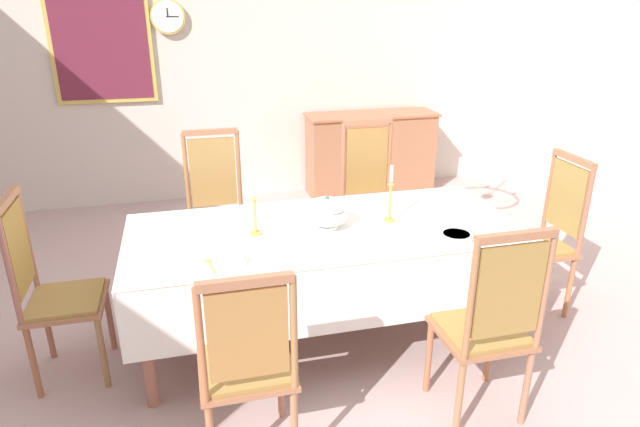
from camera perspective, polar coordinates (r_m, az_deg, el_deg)
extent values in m
cube|color=#BC9F9C|center=(3.68, 0.82, -13.64)|extent=(7.10, 6.09, 0.04)
cube|color=beige|center=(6.05, -6.97, 17.33)|extent=(7.10, 0.08, 3.32)
cylinder|color=#9D634F|center=(3.13, -17.60, -13.13)|extent=(0.07, 0.07, 0.75)
cylinder|color=#9E724F|center=(3.63, 19.10, -8.17)|extent=(0.07, 0.07, 0.75)
cylinder|color=#A46953|center=(3.83, -17.11, -6.22)|extent=(0.07, 0.07, 0.75)
cylinder|color=#9F6F4A|center=(4.25, 13.27, -2.97)|extent=(0.07, 0.07, 0.75)
cube|color=#A56B4C|center=(3.40, 0.45, -2.63)|extent=(2.24, 0.90, 0.08)
cube|color=#A26849|center=(3.37, 0.45, -1.78)|extent=(2.36, 1.02, 0.03)
cube|color=white|center=(3.37, 0.45, -1.51)|extent=(2.38, 1.04, 0.00)
cube|color=white|center=(3.02, 2.91, -8.88)|extent=(2.38, 0.00, 0.41)
cube|color=white|center=(3.91, -1.44, -1.45)|extent=(2.38, 0.00, 0.41)
cube|color=white|center=(3.39, -19.42, -6.60)|extent=(0.00, 1.04, 0.41)
cube|color=white|center=(3.90, 17.54, -2.59)|extent=(0.00, 1.04, 0.41)
cylinder|color=#996946|center=(2.99, -11.66, -17.73)|extent=(0.04, 0.04, 0.46)
cylinder|color=#A66452|center=(3.01, -4.11, -16.91)|extent=(0.04, 0.04, 0.46)
cube|color=#A26849|center=(2.70, -7.66, -15.72)|extent=(0.44, 0.42, 0.03)
cube|color=#A07A3D|center=(2.69, -7.69, -15.30)|extent=(0.40, 0.38, 0.02)
cylinder|color=#A86441|center=(2.37, -12.25, -13.38)|extent=(0.03, 0.03, 0.55)
cylinder|color=#9F7044|center=(2.40, -2.72, -12.35)|extent=(0.03, 0.03, 0.55)
cube|color=#A5733C|center=(2.36, -7.48, -12.36)|extent=(0.34, 0.02, 0.42)
cube|color=#A26849|center=(2.24, -7.79, -7.06)|extent=(0.40, 0.04, 0.04)
cylinder|color=#9A6252|center=(4.13, -7.45, -5.48)|extent=(0.04, 0.04, 0.46)
cylinder|color=#9B5F43|center=(4.12, -12.72, -5.98)|extent=(0.04, 0.04, 0.46)
cylinder|color=#AB643F|center=(4.46, -8.03, -3.41)|extent=(0.04, 0.04, 0.46)
cylinder|color=#9E7142|center=(4.44, -12.91, -3.87)|extent=(0.04, 0.04, 0.46)
cube|color=#A26849|center=(4.18, -10.50, -1.67)|extent=(0.44, 0.42, 0.03)
cube|color=#A07A3D|center=(4.17, -10.52, -1.36)|extent=(0.40, 0.38, 0.02)
cylinder|color=#A16640|center=(4.25, -8.39, 4.00)|extent=(0.03, 0.03, 0.69)
cylinder|color=#AA7042|center=(4.23, -13.65, 3.53)|extent=(0.03, 0.03, 0.69)
cube|color=#A57C43|center=(4.23, -11.05, 4.21)|extent=(0.34, 0.02, 0.52)
cube|color=#A26849|center=(4.15, -11.36, 8.30)|extent=(0.40, 0.04, 0.04)
cylinder|color=#AB6344|center=(3.22, 11.22, -14.37)|extent=(0.04, 0.04, 0.46)
cylinder|color=#A16642|center=(3.39, 17.22, -13.07)|extent=(0.04, 0.04, 0.46)
cylinder|color=#A1704D|center=(2.97, 14.24, -18.20)|extent=(0.04, 0.04, 0.46)
cylinder|color=#9A6B52|center=(3.15, 20.63, -16.51)|extent=(0.04, 0.04, 0.46)
cube|color=#A26849|center=(3.04, 16.32, -11.81)|extent=(0.44, 0.42, 0.03)
cube|color=#A07A3D|center=(3.03, 16.37, -11.42)|extent=(0.40, 0.38, 0.02)
cylinder|color=#9E6A44|center=(2.64, 15.38, -8.86)|extent=(0.03, 0.03, 0.62)
cylinder|color=#9F6C4F|center=(2.84, 22.33, -7.52)|extent=(0.03, 0.03, 0.62)
cube|color=olive|center=(2.72, 19.06, -7.61)|extent=(0.34, 0.02, 0.47)
cube|color=#A26849|center=(2.60, 19.81, -2.23)|extent=(0.40, 0.04, 0.04)
cylinder|color=#A96D4E|center=(4.41, 8.47, -3.70)|extent=(0.04, 0.04, 0.46)
cylinder|color=#A56F47|center=(4.29, 3.76, -4.26)|extent=(0.04, 0.04, 0.46)
cylinder|color=#9F7041|center=(4.72, 6.84, -1.89)|extent=(0.04, 0.04, 0.46)
cylinder|color=#A96C40|center=(4.60, 2.40, -2.36)|extent=(0.04, 0.04, 0.46)
cube|color=#A26849|center=(4.41, 5.48, -0.15)|extent=(0.44, 0.42, 0.03)
cube|color=#A07A3D|center=(4.40, 5.49, 0.15)|extent=(0.40, 0.38, 0.02)
cylinder|color=#A96643|center=(4.52, 7.19, 5.22)|extent=(0.03, 0.03, 0.70)
cylinder|color=#AA6A4C|center=(4.40, 2.43, 4.90)|extent=(0.03, 0.03, 0.70)
cube|color=#9F753B|center=(4.45, 4.86, 5.50)|extent=(0.34, 0.02, 0.53)
cube|color=#A26849|center=(4.37, 4.99, 9.47)|extent=(0.40, 0.04, 0.04)
cylinder|color=#A35F4C|center=(3.74, -21.00, -10.03)|extent=(0.04, 0.04, 0.46)
cylinder|color=#997149|center=(3.42, -21.62, -13.31)|extent=(0.04, 0.04, 0.46)
cylinder|color=#9D5E48|center=(3.81, -26.44, -10.34)|extent=(0.04, 0.04, 0.46)
cylinder|color=#9D5E40|center=(3.50, -27.61, -13.55)|extent=(0.04, 0.04, 0.46)
cube|color=#A26849|center=(3.49, -24.78, -8.40)|extent=(0.42, 0.44, 0.03)
cube|color=#A07A3D|center=(3.48, -24.84, -8.05)|extent=(0.38, 0.40, 0.02)
cylinder|color=#A1684F|center=(3.57, -28.09, -2.42)|extent=(0.03, 0.03, 0.63)
cylinder|color=#9C5F50|center=(3.23, -29.55, -5.18)|extent=(0.03, 0.03, 0.63)
cube|color=olive|center=(3.38, -28.88, -3.24)|extent=(0.02, 0.34, 0.48)
cube|color=#A26849|center=(3.29, -29.77, 1.28)|extent=(0.04, 0.40, 0.04)
cylinder|color=#AB7053|center=(3.99, 20.35, -7.87)|extent=(0.04, 0.04, 0.46)
cylinder|color=#A1624C|center=(4.26, 17.56, -5.51)|extent=(0.04, 0.04, 0.46)
cylinder|color=#AB6C46|center=(4.19, 24.47, -7.03)|extent=(0.04, 0.04, 0.46)
cylinder|color=#A4674F|center=(4.45, 21.55, -4.85)|extent=(0.04, 0.04, 0.46)
cube|color=#A26849|center=(4.12, 21.43, -3.28)|extent=(0.42, 0.44, 0.03)
cube|color=#A07A3D|center=(4.11, 21.48, -2.97)|extent=(0.38, 0.40, 0.02)
cylinder|color=#AB614C|center=(3.97, 25.87, 0.12)|extent=(0.03, 0.03, 0.61)
cylinder|color=#A06345|center=(4.26, 22.65, 2.00)|extent=(0.03, 0.03, 0.61)
cube|color=#9D7F42|center=(4.10, 24.27, 1.50)|extent=(0.02, 0.34, 0.47)
cube|color=#A26849|center=(4.02, 24.87, 5.19)|extent=(0.04, 0.40, 0.04)
cylinder|color=white|center=(3.37, 0.70, -1.30)|extent=(0.14, 0.14, 0.02)
ellipsoid|color=white|center=(3.34, 0.71, -0.24)|extent=(0.25, 0.25, 0.11)
ellipsoid|color=white|center=(3.32, 0.72, 0.84)|extent=(0.23, 0.23, 0.09)
sphere|color=#487352|center=(3.30, 0.72, 1.64)|extent=(0.03, 0.03, 0.03)
cylinder|color=gold|center=(3.29, -6.68, -2.05)|extent=(0.07, 0.07, 0.02)
cylinder|color=gold|center=(3.25, -6.77, -0.20)|extent=(0.02, 0.02, 0.21)
cone|color=gold|center=(3.21, -6.86, 1.67)|extent=(0.04, 0.04, 0.02)
cylinder|color=silver|center=(3.19, -6.90, 2.68)|extent=(0.02, 0.02, 0.10)
cylinder|color=gold|center=(3.49, 7.19, -0.68)|extent=(0.07, 0.07, 0.02)
cylinder|color=gold|center=(3.44, 7.28, 1.23)|extent=(0.02, 0.02, 0.23)
cone|color=gold|center=(3.40, 7.38, 3.15)|extent=(0.04, 0.04, 0.02)
cylinder|color=silver|center=(3.38, 7.43, 4.12)|extent=(0.02, 0.02, 0.10)
cylinder|color=white|center=(3.29, 13.95, -2.37)|extent=(0.19, 0.19, 0.04)
cylinder|color=white|center=(3.28, 13.96, -2.27)|extent=(0.16, 0.16, 0.03)
torus|color=#487352|center=(3.28, 13.98, -2.08)|extent=(0.18, 0.18, 0.01)
cylinder|color=white|center=(2.96, -9.15, -4.88)|extent=(0.16, 0.16, 0.03)
cylinder|color=white|center=(2.96, -9.16, -4.80)|extent=(0.13, 0.13, 0.02)
torus|color=#487352|center=(2.95, -9.17, -4.67)|extent=(0.16, 0.16, 0.01)
cube|color=gold|center=(3.32, 16.06, -2.65)|extent=(0.03, 0.14, 0.00)
ellipsoid|color=gold|center=(3.39, 15.52, -2.04)|extent=(0.03, 0.05, 0.01)
cube|color=gold|center=(2.93, -11.14, -5.57)|extent=(0.03, 0.14, 0.00)
ellipsoid|color=gold|center=(3.00, -11.52, -4.85)|extent=(0.03, 0.05, 0.01)
cube|color=#A26849|center=(6.23, 5.24, 6.11)|extent=(1.40, 0.44, 0.88)
cube|color=#A96443|center=(6.12, 5.39, 10.18)|extent=(1.44, 0.48, 0.02)
cube|color=#9E644A|center=(6.55, 7.51, 6.80)|extent=(0.59, 0.01, 0.70)
cube|color=#9E7049|center=(6.33, 1.56, 6.46)|extent=(0.59, 0.01, 0.70)
cylinder|color=#D1B251|center=(5.91, -15.52, 19.11)|extent=(0.34, 0.05, 0.34)
cylinder|color=white|center=(5.88, -15.52, 19.10)|extent=(0.30, 0.01, 0.30)
cube|color=black|center=(5.88, -15.56, 19.46)|extent=(0.01, 0.00, 0.08)
cube|color=black|center=(5.88, -15.06, 19.14)|extent=(0.12, 0.00, 0.01)
cube|color=#D1B251|center=(5.97, -21.81, 16.50)|extent=(0.95, 0.04, 1.24)
cube|color=maroon|center=(5.95, -21.84, 16.48)|extent=(0.87, 0.01, 1.16)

